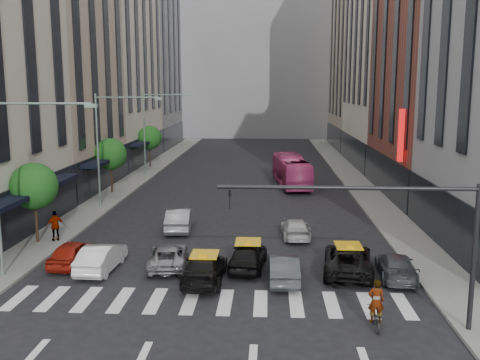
# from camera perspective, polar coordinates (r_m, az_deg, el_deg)

# --- Properties ---
(ground) EXTENTS (160.00, 160.00, 0.00)m
(ground) POSITION_cam_1_polar(r_m,az_deg,el_deg) (23.54, -3.38, -14.26)
(ground) COLOR black
(ground) RESTS_ON ground
(sidewalk_left) EXTENTS (3.00, 96.00, 0.15)m
(sidewalk_left) POSITION_cam_1_polar(r_m,az_deg,el_deg) (54.07, -11.98, -0.53)
(sidewalk_left) COLOR slate
(sidewalk_left) RESTS_ON ground
(sidewalk_right) EXTENTS (3.00, 96.00, 0.15)m
(sidewalk_right) POSITION_cam_1_polar(r_m,az_deg,el_deg) (53.00, 12.80, -0.76)
(sidewalk_right) COLOR slate
(sidewalk_right) RESTS_ON ground
(building_left_b) EXTENTS (8.00, 16.00, 24.00)m
(building_left_b) POSITION_cam_1_polar(r_m,az_deg,el_deg) (53.11, -18.89, 11.91)
(building_left_b) COLOR tan
(building_left_b) RESTS_ON ground
(building_left_c) EXTENTS (8.00, 20.00, 36.00)m
(building_left_c) POSITION_cam_1_polar(r_m,az_deg,el_deg) (70.61, -13.54, 16.41)
(building_left_c) COLOR beige
(building_left_c) RESTS_ON ground
(building_left_d) EXTENTS (8.00, 18.00, 30.00)m
(building_left_d) POSITION_cam_1_polar(r_m,az_deg,el_deg) (88.68, -9.90, 13.19)
(building_left_d) COLOR gray
(building_left_d) RESTS_ON ground
(building_right_b) EXTENTS (8.00, 18.00, 26.00)m
(building_right_b) POSITION_cam_1_polar(r_m,az_deg,el_deg) (50.59, 20.28, 13.10)
(building_right_b) COLOR brown
(building_right_b) RESTS_ON ground
(building_right_d) EXTENTS (8.00, 18.00, 28.00)m
(building_right_d) POSITION_cam_1_polar(r_m,az_deg,el_deg) (87.67, 12.90, 12.48)
(building_right_d) COLOR tan
(building_right_d) RESTS_ON ground
(building_far) EXTENTS (30.00, 10.00, 36.00)m
(building_far) POSITION_cam_1_polar(r_m,az_deg,el_deg) (106.71, 1.78, 14.35)
(building_far) COLOR gray
(building_far) RESTS_ON ground
(tree_near) EXTENTS (2.88, 2.88, 4.95)m
(tree_near) POSITION_cam_1_polar(r_m,az_deg,el_deg) (34.96, -21.11, -0.63)
(tree_near) COLOR black
(tree_near) RESTS_ON sidewalk_left
(tree_mid) EXTENTS (2.88, 2.88, 4.95)m
(tree_mid) POSITION_cam_1_polar(r_m,az_deg,el_deg) (49.82, -13.64, 2.70)
(tree_mid) COLOR black
(tree_mid) RESTS_ON sidewalk_left
(tree_far) EXTENTS (2.88, 2.88, 4.95)m
(tree_far) POSITION_cam_1_polar(r_m,az_deg,el_deg) (65.21, -9.63, 4.47)
(tree_far) COLOR black
(tree_far) RESTS_ON sidewalk_left
(streetlamp_near) EXTENTS (5.38, 0.25, 9.00)m
(streetlamp_near) POSITION_cam_1_polar(r_m,az_deg,el_deg) (28.52, -23.04, 1.59)
(streetlamp_near) COLOR gray
(streetlamp_near) RESTS_ON sidewalk_left
(streetlamp_mid) EXTENTS (5.38, 0.25, 9.00)m
(streetlamp_mid) POSITION_cam_1_polar(r_m,az_deg,el_deg) (43.36, -13.79, 4.66)
(streetlamp_mid) COLOR gray
(streetlamp_mid) RESTS_ON sidewalk_left
(streetlamp_far) EXTENTS (5.38, 0.25, 9.00)m
(streetlamp_far) POSITION_cam_1_polar(r_m,az_deg,el_deg) (58.82, -9.30, 6.11)
(streetlamp_far) COLOR gray
(streetlamp_far) RESTS_ON sidewalk_left
(traffic_signal) EXTENTS (10.10, 0.20, 6.00)m
(traffic_signal) POSITION_cam_1_polar(r_m,az_deg,el_deg) (21.62, 16.95, -4.33)
(traffic_signal) COLOR black
(traffic_signal) RESTS_ON ground
(liberty_sign) EXTENTS (0.30, 0.70, 4.00)m
(liberty_sign) POSITION_cam_1_polar(r_m,az_deg,el_deg) (42.72, 16.80, 4.58)
(liberty_sign) COLOR red
(liberty_sign) RESTS_ON ground
(car_red) EXTENTS (1.82, 4.09, 1.37)m
(car_red) POSITION_cam_1_polar(r_m,az_deg,el_deg) (30.86, -17.40, -7.43)
(car_red) COLOR #9A1A0E
(car_red) RESTS_ON ground
(car_white_front) EXTENTS (1.73, 4.43, 1.44)m
(car_white_front) POSITION_cam_1_polar(r_m,az_deg,el_deg) (29.59, -14.57, -7.97)
(car_white_front) COLOR silver
(car_white_front) RESTS_ON ground
(car_silver) EXTENTS (2.61, 4.69, 1.24)m
(car_silver) POSITION_cam_1_polar(r_m,az_deg,el_deg) (29.44, -7.71, -8.03)
(car_silver) COLOR gray
(car_silver) RESTS_ON ground
(taxi_left) EXTENTS (2.05, 4.84, 1.39)m
(taxi_left) POSITION_cam_1_polar(r_m,az_deg,el_deg) (27.11, -3.80, -9.37)
(taxi_left) COLOR black
(taxi_left) RESTS_ON ground
(taxi_center) EXTENTS (2.21, 4.51, 1.48)m
(taxi_center) POSITION_cam_1_polar(r_m,az_deg,el_deg) (28.86, 0.87, -8.05)
(taxi_center) COLOR black
(taxi_center) RESTS_ON ground
(car_grey_mid) EXTENTS (1.54, 4.19, 1.37)m
(car_grey_mid) POSITION_cam_1_polar(r_m,az_deg,el_deg) (27.22, 4.67, -9.32)
(car_grey_mid) COLOR #373A3E
(car_grey_mid) RESTS_ON ground
(taxi_right) EXTENTS (3.06, 5.53, 1.46)m
(taxi_right) POSITION_cam_1_polar(r_m,az_deg,el_deg) (28.81, 11.44, -8.31)
(taxi_right) COLOR black
(taxi_right) RESTS_ON ground
(car_grey_curb) EXTENTS (2.14, 4.49, 1.26)m
(car_grey_curb) POSITION_cam_1_polar(r_m,az_deg,el_deg) (28.66, 16.33, -8.82)
(car_grey_curb) COLOR #3D4044
(car_grey_curb) RESTS_ON ground
(car_row2_left) EXTENTS (1.96, 4.74, 1.52)m
(car_row2_left) POSITION_cam_1_polar(r_m,az_deg,el_deg) (36.67, -6.49, -4.18)
(car_row2_left) COLOR #97989D
(car_row2_left) RESTS_ON ground
(car_row2_right) EXTENTS (1.88, 4.27, 1.22)m
(car_row2_right) POSITION_cam_1_polar(r_m,az_deg,el_deg) (34.92, 5.94, -5.14)
(car_row2_right) COLOR #BABABA
(car_row2_right) RESTS_ON ground
(bus) EXTENTS (3.66, 10.83, 2.96)m
(bus) POSITION_cam_1_polar(r_m,az_deg,el_deg) (53.01, 5.49, 0.98)
(bus) COLOR #BB376F
(bus) RESTS_ON ground
(motorcycle) EXTENTS (0.58, 1.62, 0.85)m
(motorcycle) POSITION_cam_1_polar(r_m,az_deg,el_deg) (22.92, 14.23, -14.10)
(motorcycle) COLOR black
(motorcycle) RESTS_ON ground
(rider) EXTENTS (0.66, 0.44, 1.81)m
(rider) POSITION_cam_1_polar(r_m,az_deg,el_deg) (22.42, 14.37, -10.99)
(rider) COLOR gray
(rider) RESTS_ON motorcycle
(pedestrian_far) EXTENTS (1.18, 1.02, 1.91)m
(pedestrian_far) POSITION_cam_1_polar(r_m,az_deg,el_deg) (35.32, -19.09, -4.64)
(pedestrian_far) COLOR gray
(pedestrian_far) RESTS_ON sidewalk_left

